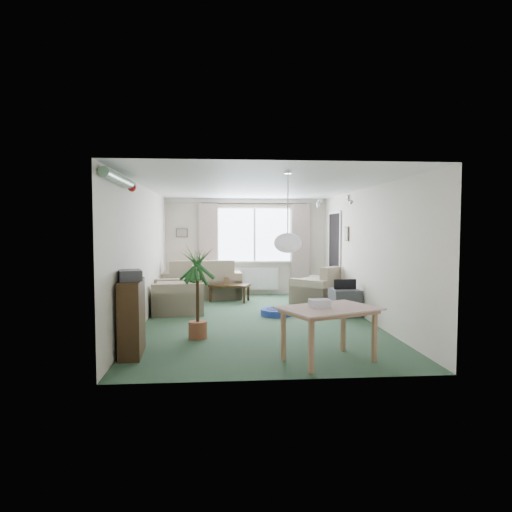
{
  "coord_description": "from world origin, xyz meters",
  "views": [
    {
      "loc": [
        -0.69,
        -8.15,
        1.68
      ],
      "look_at": [
        0.0,
        0.3,
        1.15
      ],
      "focal_mm": 32.0,
      "sensor_mm": 36.0,
      "label": 1
    }
  ],
  "objects": [
    {
      "name": "doorway",
      "position": [
        1.99,
        2.2,
        1.0
      ],
      "size": [
        0.03,
        0.95,
        2.0
      ],
      "primitive_type": "cube",
      "color": "black"
    },
    {
      "name": "bookshelf",
      "position": [
        -1.84,
        -2.08,
        0.49
      ],
      "size": [
        0.32,
        0.82,
        0.99
      ],
      "primitive_type": "cube",
      "rotation": [
        0.0,
        0.0,
        0.06
      ],
      "color": "black",
      "rests_on": "ground"
    },
    {
      "name": "dining_table",
      "position": [
        0.68,
        -2.6,
        0.33
      ],
      "size": [
        1.25,
        1.07,
        0.66
      ],
      "primitive_type": "cube",
      "rotation": [
        0.0,
        0.0,
        0.42
      ],
      "color": "tan",
      "rests_on": "ground"
    },
    {
      "name": "coffee_table",
      "position": [
        -0.45,
        2.17,
        0.2
      ],
      "size": [
        0.99,
        0.73,
        0.4
      ],
      "primitive_type": "cube",
      "rotation": [
        0.0,
        0.0,
        -0.31
      ],
      "color": "black",
      "rests_on": "ground"
    },
    {
      "name": "pendant_lamp",
      "position": [
        0.2,
        -2.3,
        1.48
      ],
      "size": [
        0.36,
        0.36,
        0.36
      ],
      "primitive_type": "sphere",
      "color": "white"
    },
    {
      "name": "tinsel_garland",
      "position": [
        -1.92,
        -2.3,
        2.28
      ],
      "size": [
        1.6,
        1.6,
        0.12
      ],
      "primitive_type": "cylinder",
      "color": "#196626"
    },
    {
      "name": "wall_picture_back",
      "position": [
        -1.6,
        3.23,
        1.55
      ],
      "size": [
        0.28,
        0.03,
        0.22
      ],
      "primitive_type": "cube",
      "color": "brown"
    },
    {
      "name": "photo_frame",
      "position": [
        -0.52,
        2.18,
        0.48
      ],
      "size": [
        0.12,
        0.06,
        0.16
      ],
      "primitive_type": "cube",
      "rotation": [
        0.0,
        0.0,
        -0.38
      ],
      "color": "brown",
      "rests_on": "coffee_table"
    },
    {
      "name": "armchair_corner",
      "position": [
        1.48,
        1.71,
        0.41
      ],
      "size": [
        1.28,
        1.28,
        0.83
      ],
      "primitive_type": "cube",
      "rotation": [
        0.0,
        0.0,
        3.93
      ],
      "color": "beige",
      "rests_on": "ground"
    },
    {
      "name": "curtain_left",
      "position": [
        -0.95,
        3.13,
        1.27
      ],
      "size": [
        0.45,
        0.08,
        2.0
      ],
      "primitive_type": "cube",
      "color": "beige"
    },
    {
      "name": "ground",
      "position": [
        0.0,
        0.0,
        0.0
      ],
      "size": [
        6.5,
        6.5,
        0.0
      ],
      "primitive_type": "plane",
      "color": "#2B4931"
    },
    {
      "name": "sofa",
      "position": [
        -1.1,
        2.75,
        0.46
      ],
      "size": [
        1.89,
        1.08,
        0.92
      ],
      "primitive_type": "cube",
      "rotation": [
        0.0,
        0.0,
        3.2
      ],
      "color": "beige",
      "rests_on": "ground"
    },
    {
      "name": "pet_bed",
      "position": [
        0.41,
        0.43,
        0.06
      ],
      "size": [
        0.78,
        0.78,
        0.12
      ],
      "primitive_type": "cylinder",
      "rotation": [
        0.0,
        0.0,
        0.32
      ],
      "color": "#224B9C",
      "rests_on": "ground"
    },
    {
      "name": "radiator",
      "position": [
        0.2,
        3.19,
        0.4
      ],
      "size": [
        1.2,
        0.1,
        0.55
      ],
      "primitive_type": "cube",
      "color": "white"
    },
    {
      "name": "tv_cube",
      "position": [
        1.7,
        0.3,
        0.25
      ],
      "size": [
        0.52,
        0.57,
        0.51
      ],
      "primitive_type": "cube",
      "rotation": [
        0.0,
        0.0,
        0.03
      ],
      "color": "#313034",
      "rests_on": "ground"
    },
    {
      "name": "window",
      "position": [
        0.2,
        3.23,
        1.5
      ],
      "size": [
        1.8,
        0.03,
        1.3
      ],
      "primitive_type": "cube",
      "color": "white"
    },
    {
      "name": "bauble_cluster_b",
      "position": [
        1.6,
        -0.3,
        2.22
      ],
      "size": [
        0.2,
        0.2,
        0.2
      ],
      "primitive_type": "sphere",
      "color": "silver"
    },
    {
      "name": "curtain_right",
      "position": [
        1.35,
        3.13,
        1.27
      ],
      "size": [
        0.45,
        0.08,
        2.0
      ],
      "primitive_type": "cube",
      "color": "beige"
    },
    {
      "name": "gift_box",
      "position": [
        0.56,
        -2.58,
        0.72
      ],
      "size": [
        0.26,
        0.2,
        0.12
      ],
      "primitive_type": "cube",
      "rotation": [
        0.0,
        0.0,
        0.08
      ],
      "color": "silver",
      "rests_on": "dining_table"
    },
    {
      "name": "curtain_rod",
      "position": [
        0.2,
        3.15,
        2.27
      ],
      "size": [
        2.6,
        0.03,
        0.03
      ],
      "primitive_type": "cube",
      "color": "black"
    },
    {
      "name": "armchair_left",
      "position": [
        -1.5,
        0.88,
        0.46
      ],
      "size": [
        1.05,
        1.1,
        0.92
      ],
      "primitive_type": "cube",
      "rotation": [
        0.0,
        0.0,
        -1.49
      ],
      "color": "#BDAB8F",
      "rests_on": "ground"
    },
    {
      "name": "hifi_box",
      "position": [
        -1.85,
        -2.12,
        1.06
      ],
      "size": [
        0.37,
        0.42,
        0.14
      ],
      "primitive_type": "cube",
      "rotation": [
        0.0,
        0.0,
        0.29
      ],
      "color": "#404045",
      "rests_on": "bookshelf"
    },
    {
      "name": "bauble_cluster_a",
      "position": [
        1.3,
        0.9,
        2.22
      ],
      "size": [
        0.2,
        0.2,
        0.2
      ],
      "primitive_type": "sphere",
      "color": "silver"
    },
    {
      "name": "wall_picture_right",
      "position": [
        1.98,
        1.2,
        1.55
      ],
      "size": [
        0.03,
        0.24,
        0.3
      ],
      "primitive_type": "cube",
      "color": "brown"
    },
    {
      "name": "houseplant",
      "position": [
        -1.01,
        -1.27,
        0.7
      ],
      "size": [
        0.69,
        0.69,
        1.4
      ],
      "primitive_type": "cylinder",
      "rotation": [
        0.0,
        0.0,
        -0.17
      ],
      "color": "#255E20",
      "rests_on": "ground"
    }
  ]
}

